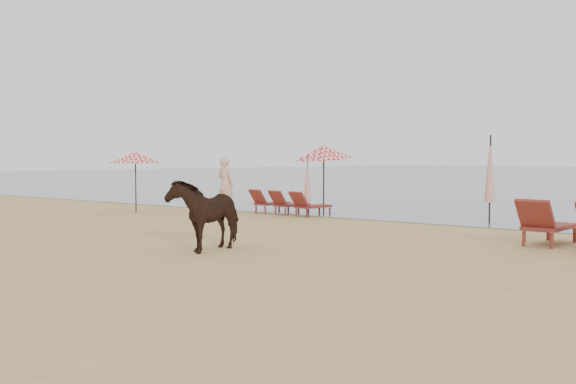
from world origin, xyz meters
name	(u,v)px	position (x,y,z in m)	size (l,w,h in m)	color
ground	(112,267)	(0.00, 0.00, 0.00)	(120.00, 120.00, 0.00)	tan
lounger_cluster_left	(288,203)	(-3.99, 10.12, 0.39)	(2.72, 1.82, 0.56)	maroon
umbrella_open_left_a	(135,158)	(-8.83, 7.61, 1.92)	(1.87, 1.87, 2.13)	black
umbrella_open_left_b	(324,152)	(-2.90, 10.65, 2.10)	(1.90, 1.94, 2.42)	black
umbrella_closed_left	(307,179)	(-3.07, 9.97, 1.21)	(0.24, 0.24, 1.96)	black
umbrella_closed_right	(490,169)	(2.50, 11.24, 1.58)	(0.31, 0.31, 2.56)	black
cow	(206,214)	(-0.20, 2.50, 0.74)	(0.80, 1.76, 1.48)	black
beachgoer_left	(225,184)	(-6.52, 9.75, 0.97)	(0.71, 0.46, 1.94)	tan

